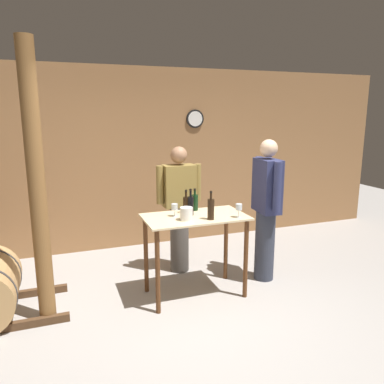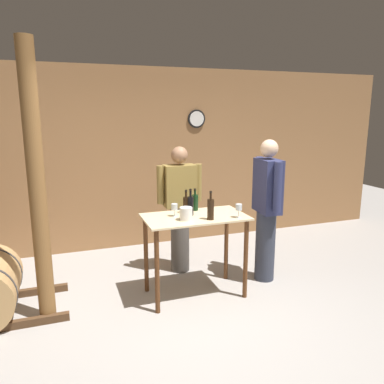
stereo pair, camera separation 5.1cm
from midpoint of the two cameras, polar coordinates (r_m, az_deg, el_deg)
name	(u,v)px [view 2 (the right image)]	position (r m, az deg, el deg)	size (l,w,h in m)	color
ground_plane	(206,324)	(3.91, 2.57, -19.42)	(14.00, 14.00, 0.00)	#9E9993
back_wall	(147,159)	(5.75, -6.60, 5.07)	(8.40, 0.08, 2.70)	#996B42
tasting_table	(195,233)	(4.17, 0.81, -6.20)	(1.13, 0.63, 0.93)	beige
wooden_post	(37,188)	(3.78, -22.20, 0.60)	(0.16, 0.16, 2.70)	brown
wine_bottle_far_left	(186,204)	(4.20, -0.56, -1.89)	(0.07, 0.07, 0.27)	black
wine_bottle_left	(191,205)	(4.12, 0.13, -2.01)	(0.07, 0.07, 0.30)	black
wine_bottle_center	(195,202)	(4.33, 0.80, -1.53)	(0.07, 0.07, 0.26)	black
wine_bottle_right	(211,209)	(3.96, 3.22, -2.55)	(0.07, 0.07, 0.31)	black
wine_glass_near_left	(174,207)	(4.08, -2.34, -2.33)	(0.07, 0.07, 0.14)	silver
wine_glass_near_center	(239,208)	(4.06, 7.50, -2.37)	(0.07, 0.07, 0.15)	silver
ice_bucket	(186,214)	(3.95, -0.55, -3.33)	(0.13, 0.13, 0.14)	white
person_host	(180,207)	(4.78, -1.57, -2.27)	(0.59, 0.24, 1.63)	#4C4742
person_visitor_with_scarf	(267,207)	(4.60, 11.64, -2.33)	(0.25, 0.59, 1.74)	#333847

